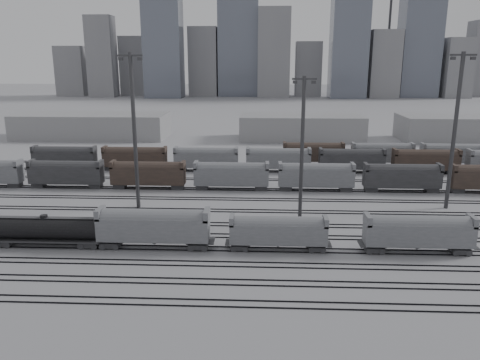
{
  "coord_description": "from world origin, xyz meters",
  "views": [
    {
      "loc": [
        -3.09,
        -59.45,
        25.62
      ],
      "look_at": [
        -6.91,
        24.25,
        4.0
      ],
      "focal_mm": 35.0,
      "sensor_mm": 36.0,
      "label": 1
    }
  ],
  "objects_px": {
    "hopper_car_a": "(154,225)",
    "hopper_car_b": "(278,230)",
    "tank_car_b": "(45,229)",
    "hopper_car_c": "(419,231)",
    "light_mast_c": "(302,147)"
  },
  "relations": [
    {
      "from": "hopper_car_b",
      "to": "light_mast_c",
      "type": "relative_size",
      "value": 0.57
    },
    {
      "from": "tank_car_b",
      "to": "hopper_car_a",
      "type": "xyz_separation_m",
      "value": [
        15.41,
        0.0,
        0.87
      ]
    },
    {
      "from": "hopper_car_a",
      "to": "hopper_car_b",
      "type": "xyz_separation_m",
      "value": [
        17.25,
        0.0,
        -0.48
      ]
    },
    {
      "from": "hopper_car_a",
      "to": "hopper_car_b",
      "type": "bearing_deg",
      "value": 0.0
    },
    {
      "from": "hopper_car_a",
      "to": "light_mast_c",
      "type": "bearing_deg",
      "value": 29.0
    },
    {
      "from": "hopper_car_b",
      "to": "hopper_car_c",
      "type": "distance_m",
      "value": 18.93
    },
    {
      "from": "hopper_car_a",
      "to": "hopper_car_c",
      "type": "relative_size",
      "value": 1.07
    },
    {
      "from": "tank_car_b",
      "to": "hopper_car_a",
      "type": "bearing_deg",
      "value": 0.0
    },
    {
      "from": "hopper_car_a",
      "to": "hopper_car_b",
      "type": "relative_size",
      "value": 1.16
    },
    {
      "from": "light_mast_c",
      "to": "tank_car_b",
      "type": "bearing_deg",
      "value": -162.21
    },
    {
      "from": "tank_car_b",
      "to": "hopper_car_a",
      "type": "relative_size",
      "value": 1.15
    },
    {
      "from": "tank_car_b",
      "to": "hopper_car_b",
      "type": "height_order",
      "value": "hopper_car_b"
    },
    {
      "from": "tank_car_b",
      "to": "hopper_car_c",
      "type": "height_order",
      "value": "hopper_car_c"
    },
    {
      "from": "hopper_car_a",
      "to": "tank_car_b",
      "type": "bearing_deg",
      "value": 180.0
    },
    {
      "from": "hopper_car_b",
      "to": "light_mast_c",
      "type": "bearing_deg",
      "value": 71.55
    }
  ]
}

